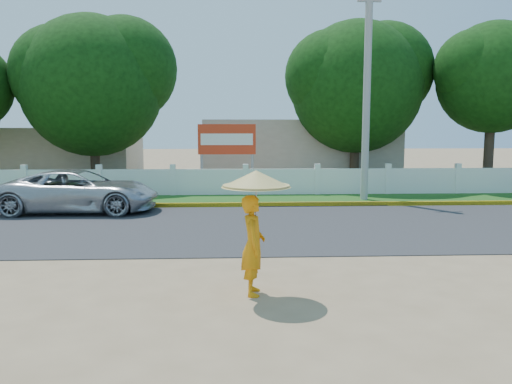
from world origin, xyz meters
TOP-DOWN VIEW (x-y plane):
  - ground at (0.00, 0.00)m, footprint 120.00×120.00m
  - road at (0.00, 4.50)m, footprint 60.00×7.00m
  - grass_verge at (0.00, 9.75)m, footprint 60.00×3.50m
  - curb at (0.00, 8.05)m, footprint 40.00×0.18m
  - fence at (0.00, 11.20)m, footprint 40.00×0.10m
  - building_near at (3.00, 18.00)m, footprint 10.00×6.00m
  - building_far at (-10.00, 19.00)m, footprint 8.00×5.00m
  - utility_pole at (4.57, 9.59)m, footprint 0.28×0.28m
  - vehicle at (-5.59, 7.17)m, footprint 5.13×2.42m
  - monk_with_parasol at (-0.18, -1.33)m, footprint 1.14×1.14m
  - billboard at (-0.78, 12.30)m, footprint 2.50×0.13m
  - tree_row at (2.68, 14.26)m, footprint 34.98×7.34m

SIDE VIEW (x-z plane):
  - ground at x=0.00m, z-range 0.00..0.00m
  - road at x=0.00m, z-range 0.00..0.02m
  - grass_verge at x=0.00m, z-range 0.00..0.03m
  - curb at x=0.00m, z-range 0.00..0.16m
  - fence at x=0.00m, z-range 0.00..1.10m
  - vehicle at x=-5.59m, z-range 0.00..1.42m
  - monk_with_parasol at x=-0.18m, z-range 0.32..2.40m
  - building_far at x=-10.00m, z-range 0.00..2.80m
  - building_near at x=3.00m, z-range 0.00..3.20m
  - billboard at x=-0.78m, z-range 0.67..3.62m
  - utility_pole at x=4.57m, z-range 0.00..8.26m
  - tree_row at x=2.68m, z-range 0.53..9.11m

